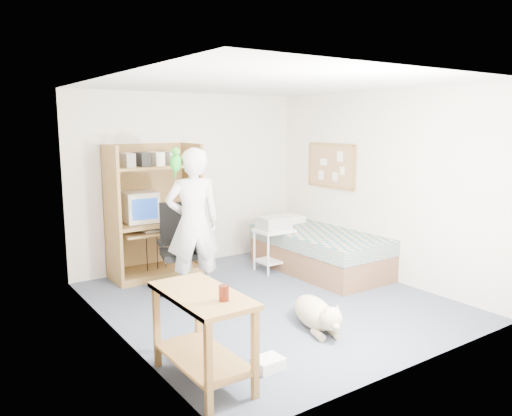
{
  "coord_description": "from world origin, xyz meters",
  "views": [
    {
      "loc": [
        -3.34,
        -4.54,
        2.06
      ],
      "look_at": [
        0.07,
        0.4,
        1.05
      ],
      "focal_mm": 35.0,
      "sensor_mm": 36.0,
      "label": 1
    }
  ],
  "objects_px": {
    "dog": "(316,313)",
    "printer_cart": "(274,243)",
    "office_chair": "(180,260)",
    "person": "(193,223)",
    "bed": "(318,251)",
    "computer_hutch": "(154,216)",
    "side_desk": "(203,323)"
  },
  "relations": [
    {
      "from": "dog",
      "to": "printer_cart",
      "type": "height_order",
      "value": "printer_cart"
    },
    {
      "from": "office_chair",
      "to": "person",
      "type": "bearing_deg",
      "value": -67.94
    },
    {
      "from": "bed",
      "to": "office_chair",
      "type": "bearing_deg",
      "value": 169.93
    },
    {
      "from": "dog",
      "to": "bed",
      "type": "bearing_deg",
      "value": 63.48
    },
    {
      "from": "office_chair",
      "to": "person",
      "type": "distance_m",
      "value": 0.6
    },
    {
      "from": "bed",
      "to": "computer_hutch",
      "type": "bearing_deg",
      "value": 150.71
    },
    {
      "from": "dog",
      "to": "office_chair",
      "type": "bearing_deg",
      "value": 123.12
    },
    {
      "from": "bed",
      "to": "side_desk",
      "type": "distance_m",
      "value": 3.39
    },
    {
      "from": "printer_cart",
      "to": "dog",
      "type": "bearing_deg",
      "value": -114.1
    },
    {
      "from": "side_desk",
      "to": "dog",
      "type": "xyz_separation_m",
      "value": [
        1.46,
        0.28,
        -0.33
      ]
    },
    {
      "from": "person",
      "to": "printer_cart",
      "type": "height_order",
      "value": "person"
    },
    {
      "from": "office_chair",
      "to": "printer_cart",
      "type": "relative_size",
      "value": 1.8
    },
    {
      "from": "side_desk",
      "to": "office_chair",
      "type": "distance_m",
      "value": 2.34
    },
    {
      "from": "bed",
      "to": "person",
      "type": "bearing_deg",
      "value": 178.65
    },
    {
      "from": "side_desk",
      "to": "dog",
      "type": "bearing_deg",
      "value": 10.87
    },
    {
      "from": "printer_cart",
      "to": "office_chair",
      "type": "bearing_deg",
      "value": -179.41
    },
    {
      "from": "computer_hutch",
      "to": "person",
      "type": "distance_m",
      "value": 1.08
    },
    {
      "from": "side_desk",
      "to": "person",
      "type": "distance_m",
      "value": 2.11
    },
    {
      "from": "bed",
      "to": "office_chair",
      "type": "relative_size",
      "value": 1.87
    },
    {
      "from": "computer_hutch",
      "to": "dog",
      "type": "relative_size",
      "value": 1.85
    },
    {
      "from": "printer_cart",
      "to": "computer_hutch",
      "type": "bearing_deg",
      "value": 153.02
    },
    {
      "from": "bed",
      "to": "side_desk",
      "type": "relative_size",
      "value": 2.02
    },
    {
      "from": "side_desk",
      "to": "office_chair",
      "type": "bearing_deg",
      "value": 68.29
    },
    {
      "from": "computer_hutch",
      "to": "dog",
      "type": "height_order",
      "value": "computer_hutch"
    },
    {
      "from": "side_desk",
      "to": "dog",
      "type": "distance_m",
      "value": 1.52
    },
    {
      "from": "bed",
      "to": "dog",
      "type": "xyz_separation_m",
      "value": [
        -1.39,
        -1.54,
        -0.13
      ]
    },
    {
      "from": "dog",
      "to": "printer_cart",
      "type": "xyz_separation_m",
      "value": [
        0.87,
        1.89,
        0.24
      ]
    },
    {
      "from": "person",
      "to": "bed",
      "type": "bearing_deg",
      "value": -165.61
    },
    {
      "from": "dog",
      "to": "person",
      "type": "bearing_deg",
      "value": 125.15
    },
    {
      "from": "computer_hutch",
      "to": "dog",
      "type": "xyz_separation_m",
      "value": [
        0.61,
        -2.66,
        -0.66
      ]
    },
    {
      "from": "side_desk",
      "to": "office_chair",
      "type": "relative_size",
      "value": 0.93
    },
    {
      "from": "bed",
      "to": "printer_cart",
      "type": "bearing_deg",
      "value": 146.11
    }
  ]
}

